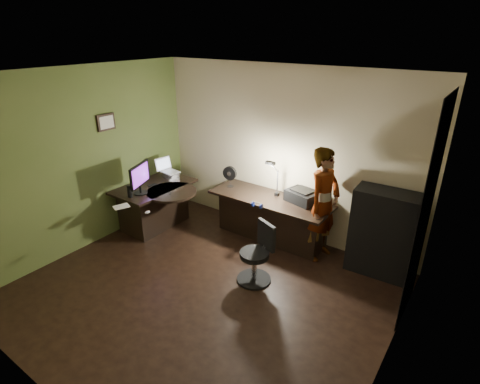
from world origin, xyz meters
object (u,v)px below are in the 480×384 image
Objects in this scene: monitor at (140,183)px; desk_left at (156,206)px; office_chair at (254,254)px; person at (323,205)px; desk_right at (269,219)px; cabinet at (382,233)px.

desk_left is at bearing 82.25° from monitor.
office_chair is 1.25m from person.
office_chair is 0.49× the size of person.
person is (2.60, 1.11, -0.09)m from monitor.
office_chair is at bearing -19.89° from monitor.
desk_right is 2.12m from monitor.
desk_right is 3.61× the size of monitor.
person is (0.86, 0.03, 0.48)m from desk_right.
cabinet reaches higher than desk_right.
cabinet reaches higher than monitor.
desk_left is 2.24m from office_chair.
monitor is at bearing -163.38° from cabinet.
person is at bearing 89.60° from office_chair.
desk_left is at bearing 114.95° from person.
office_chair is (0.41, -1.06, 0.05)m from desk_right.
monitor is 2.83m from person.
cabinet is 1.76m from office_chair.
person reaches higher than cabinet.
office_chair is at bearing -7.80° from desk_left.
monitor is (-3.43, -1.20, 0.33)m from cabinet.
office_chair is at bearing 166.35° from person.
office_chair is (2.14, 0.02, -0.52)m from monitor.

